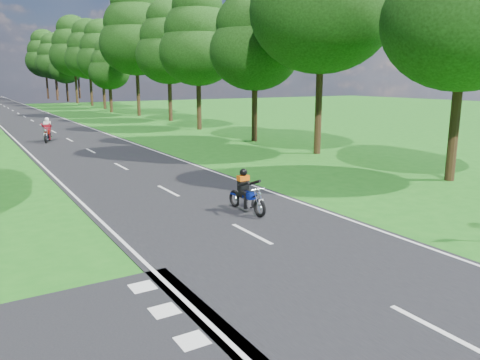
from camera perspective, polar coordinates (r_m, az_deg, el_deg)
ground at (r=11.70m, az=6.77°, el=-9.33°), size 160.00×160.00×0.00m
main_road at (r=59.07m, az=-24.79°, el=7.02°), size 7.00×140.00×0.02m
road_markings at (r=57.20m, az=-24.70°, el=6.91°), size 7.40×140.00×0.01m
treeline at (r=69.19m, az=-25.25°, el=14.45°), size 40.00×115.35×14.78m
rider_near_blue at (r=15.14m, az=0.83°, el=-1.32°), size 0.65×1.73×1.42m
rider_far_red at (r=34.78m, az=-22.46°, el=5.69°), size 1.23×2.10×1.66m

